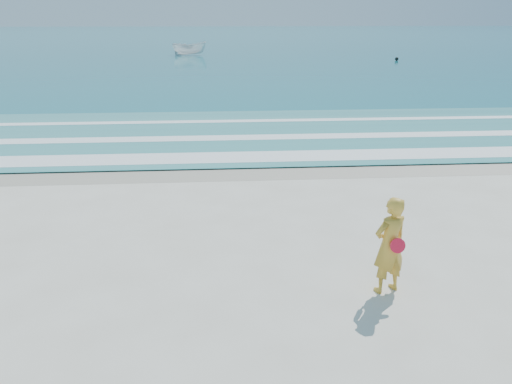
{
  "coord_description": "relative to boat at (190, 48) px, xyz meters",
  "views": [
    {
      "loc": [
        -0.8,
        -6.51,
        4.78
      ],
      "look_at": [
        -0.04,
        4.0,
        1.0
      ],
      "focal_mm": 35.0,
      "sensor_mm": 36.0,
      "label": 1
    }
  ],
  "objects": [
    {
      "name": "ground",
      "position": [
        4.26,
        -56.02,
        -0.82
      ],
      "size": [
        400.0,
        400.0,
        0.0
      ],
      "primitive_type": "plane",
      "color": "silver",
      "rests_on": "ground"
    },
    {
      "name": "wet_sand",
      "position": [
        4.26,
        -47.02,
        -0.82
      ],
      "size": [
        400.0,
        2.4,
        0.0
      ],
      "primitive_type": "cube",
      "color": "#B2A893",
      "rests_on": "ground"
    },
    {
      "name": "ocean",
      "position": [
        4.26,
        48.98,
        -0.8
      ],
      "size": [
        400.0,
        190.0,
        0.04
      ],
      "primitive_type": "cube",
      "color": "#19727F",
      "rests_on": "ground"
    },
    {
      "name": "shallow",
      "position": [
        4.26,
        -42.02,
        -0.78
      ],
      "size": [
        400.0,
        10.0,
        0.01
      ],
      "primitive_type": "cube",
      "color": "#59B7AD",
      "rests_on": "ocean"
    },
    {
      "name": "foam_near",
      "position": [
        4.26,
        -45.72,
        -0.77
      ],
      "size": [
        400.0,
        1.4,
        0.01
      ],
      "primitive_type": "cube",
      "color": "white",
      "rests_on": "shallow"
    },
    {
      "name": "foam_mid",
      "position": [
        4.26,
        -42.82,
        -0.77
      ],
      "size": [
        400.0,
        0.9,
        0.01
      ],
      "primitive_type": "cube",
      "color": "white",
      "rests_on": "shallow"
    },
    {
      "name": "foam_far",
      "position": [
        4.26,
        -39.52,
        -0.77
      ],
      "size": [
        400.0,
        0.6,
        0.01
      ],
      "primitive_type": "cube",
      "color": "white",
      "rests_on": "shallow"
    },
    {
      "name": "boat",
      "position": [
        0.0,
        0.0,
        0.0
      ],
      "size": [
        4.22,
        2.04,
        1.57
      ],
      "primitive_type": "imported",
      "rotation": [
        0.0,
        0.0,
        1.7
      ],
      "color": "white",
      "rests_on": "ocean"
    },
    {
      "name": "buoy",
      "position": [
        22.36,
        -9.09,
        -0.59
      ],
      "size": [
        0.38,
        0.38,
        0.38
      ],
      "primitive_type": "sphere",
      "color": "black",
      "rests_on": "ocean"
    },
    {
      "name": "woman",
      "position": [
        6.39,
        -54.73,
        0.09
      ],
      "size": [
        0.78,
        0.65,
        1.82
      ],
      "color": "gold",
      "rests_on": "ground"
    }
  ]
}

